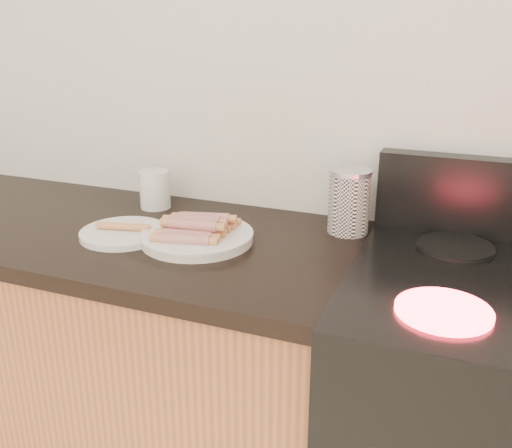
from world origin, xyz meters
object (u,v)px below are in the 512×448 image
at_px(mug, 155,189).
at_px(canister, 349,201).
at_px(main_plate, 197,238).
at_px(side_plate, 124,233).

bearing_deg(mug, canister, 0.86).
bearing_deg(main_plate, mug, 140.31).
bearing_deg(mug, side_plate, -78.85).
bearing_deg(side_plate, mug, 101.15).
xyz_separation_m(main_plate, canister, (0.34, 0.21, 0.08)).
xyz_separation_m(side_plate, mug, (-0.05, 0.23, 0.05)).
xyz_separation_m(main_plate, mug, (-0.24, 0.20, 0.05)).
bearing_deg(canister, side_plate, -155.32).
xyz_separation_m(side_plate, canister, (0.53, 0.24, 0.08)).
distance_m(main_plate, canister, 0.40).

